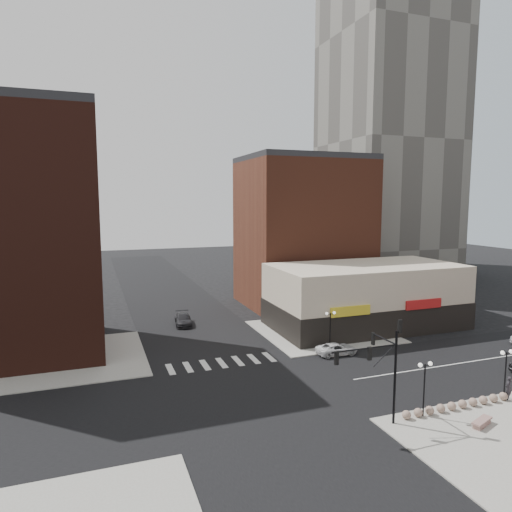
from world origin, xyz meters
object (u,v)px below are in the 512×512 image
white_suv (337,349)px  pedestrian (508,388)px  street_lamp_se_b (506,362)px  street_lamp_ne (330,321)px  street_lamp_se_a (425,375)px  stone_bench (482,423)px  traffic_signal (381,359)px  dark_sedan_north (183,319)px

white_suv → pedestrian: pedestrian is taller
street_lamp_se_b → street_lamp_ne: size_ratio=1.00×
street_lamp_se_a → stone_bench: 4.91m
street_lamp_se_a → stone_bench: street_lamp_se_a is taller
street_lamp_se_a → street_lamp_ne: bearing=86.4°
traffic_signal → white_suv: bearing=71.7°
street_lamp_se_a → white_suv: (0.98, 14.50, -2.68)m
white_suv → pedestrian: (7.44, -14.50, 0.46)m
street_lamp_se_a → street_lamp_se_b: bearing=0.0°
street_lamp_se_a → pedestrian: size_ratio=2.17×
street_lamp_se_a → white_suv: bearing=86.1°
street_lamp_se_b → stone_bench: 6.47m
traffic_signal → dark_sedan_north: size_ratio=1.56×
white_suv → street_lamp_se_b: bearing=-153.5°
street_lamp_ne → stone_bench: street_lamp_ne is taller
pedestrian → street_lamp_se_b: bearing=-34.2°
street_lamp_ne → traffic_signal: bearing=-106.7°
pedestrian → stone_bench: 6.19m
street_lamp_ne → pedestrian: size_ratio=2.17×
street_lamp_se_a → traffic_signal: bearing=177.4°
street_lamp_se_a → street_lamp_ne: same height
traffic_signal → dark_sedan_north: traffic_signal is taller
white_suv → dark_sedan_north: bearing=38.0°
traffic_signal → street_lamp_se_b: (11.76, -0.17, -1.67)m
street_lamp_se_b → pedestrian: 2.25m
stone_bench → dark_sedan_north: bearing=92.7°
street_lamp_se_a → stone_bench: (2.89, -2.70, -2.91)m
traffic_signal → dark_sedan_north: 32.66m
dark_sedan_north → stone_bench: size_ratio=2.33×
traffic_signal → street_lamp_ne: bearing=73.3°
street_lamp_ne → dark_sedan_north: 20.39m
street_lamp_se_a → pedestrian: bearing=0.0°
traffic_signal → street_lamp_se_a: 4.12m
stone_bench → pedestrian: bearing=5.2°
street_lamp_ne → pedestrian: (7.42, -16.00, -2.21)m
street_lamp_se_a → dark_sedan_north: bearing=110.9°
traffic_signal → white_suv: size_ratio=1.76×
traffic_signal → street_lamp_se_b: 11.88m
street_lamp_se_b → stone_bench: bearing=-152.1°
dark_sedan_north → street_lamp_se_b: bearing=-50.6°
traffic_signal → street_lamp_se_a: (3.76, -0.17, -1.67)m
traffic_signal → stone_bench: traffic_signal is taller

